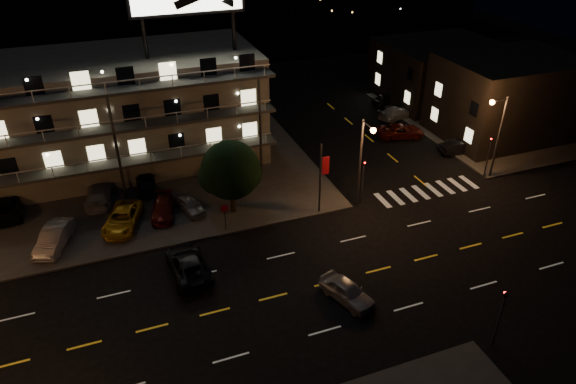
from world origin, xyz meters
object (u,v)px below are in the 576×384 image
object	(u,v)px
side_car_0	(461,147)
road_car_west	(188,264)
lot_car_7	(99,194)
tree	(230,172)
road_car_east	(347,291)
lot_car_4	(190,205)
lot_car_2	(123,218)

from	to	relation	value
side_car_0	road_car_west	distance (m)	31.14
lot_car_7	road_car_west	xyz separation A→B (m)	(5.35, -11.91, -0.14)
tree	lot_car_7	world-z (taller)	tree
lot_car_7	road_car_east	size ratio (longest dim) A/B	1.25
lot_car_4	side_car_0	size ratio (longest dim) A/B	0.83
road_car_east	tree	bearing A→B (deg)	89.21
tree	road_car_east	size ratio (longest dim) A/B	1.53
tree	road_car_east	xyz separation A→B (m)	(4.31, -12.87, -3.21)
lot_car_4	lot_car_7	world-z (taller)	lot_car_7
lot_car_7	road_car_west	distance (m)	13.06
lot_car_7	road_car_east	xyz separation A→B (m)	(14.63, -18.34, -0.19)
lot_car_2	lot_car_4	size ratio (longest dim) A/B	1.42
lot_car_4	road_car_west	world-z (taller)	road_car_west
side_car_0	lot_car_2	bearing A→B (deg)	98.38
lot_car_7	road_car_west	bearing A→B (deg)	122.21
lot_car_7	road_car_west	size ratio (longest dim) A/B	0.95
tree	lot_car_2	world-z (taller)	tree
lot_car_7	road_car_east	distance (m)	23.46
side_car_0	tree	bearing A→B (deg)	101.58
lot_car_7	side_car_0	world-z (taller)	lot_car_7
lot_car_4	road_car_east	xyz separation A→B (m)	(7.63, -14.16, -0.06)
lot_car_4	side_car_0	world-z (taller)	side_car_0
lot_car_7	road_car_east	bearing A→B (deg)	136.60
lot_car_2	side_car_0	world-z (taller)	lot_car_2
tree	side_car_0	distance (m)	25.17
tree	road_car_west	size ratio (longest dim) A/B	1.16
lot_car_4	road_car_west	size ratio (longest dim) A/B	0.66
lot_car_4	tree	bearing A→B (deg)	-37.59
road_car_east	road_car_west	distance (m)	11.29
road_car_west	lot_car_7	bearing A→B (deg)	-68.46
lot_car_7	lot_car_2	bearing A→B (deg)	117.01
lot_car_2	lot_car_7	size ratio (longest dim) A/B	0.99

